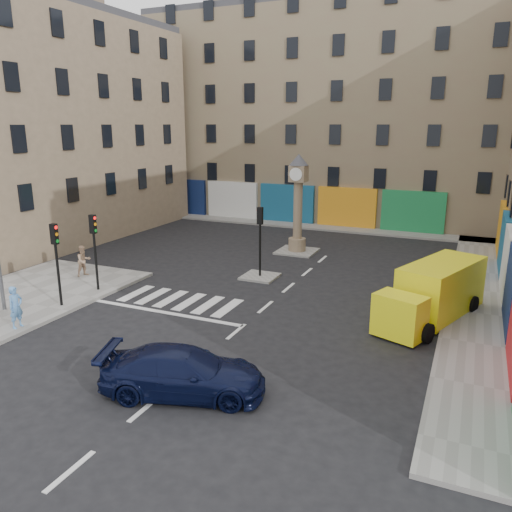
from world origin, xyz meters
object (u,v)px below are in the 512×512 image
Objects in this scene: navy_sedan at (183,372)px; pedestrian_tan at (84,261)px; yellow_van at (434,293)px; clock_pillar at (298,197)px; pedestrian_blue at (16,307)px; traffic_light_island at (260,230)px; traffic_light_left_near at (56,252)px; traffic_light_left_far at (94,240)px.

navy_sedan is 13.69m from pedestrian_tan.
yellow_van is at bearing -51.77° from navy_sedan.
pedestrian_blue is at bearing -110.09° from clock_pillar.
traffic_light_island is 12.30m from navy_sedan.
pedestrian_blue is (0.30, -2.61, -1.62)m from traffic_light_left_near.
clock_pillar is 17.65m from pedestrian_blue.
traffic_light_left_far is 5.27m from pedestrian_blue.
yellow_van is 3.93× the size of pedestrian_blue.
traffic_light_island is (6.30, 5.40, -0.03)m from traffic_light_left_far.
navy_sedan is (2.60, -17.87, -2.82)m from clock_pillar.
yellow_van is 16.99m from pedestrian_blue.
yellow_van is (8.98, -8.39, -2.39)m from clock_pillar.
traffic_light_left_near reaches higher than yellow_van.
traffic_light_left_far is at bearing -139.40° from traffic_light_island.
yellow_van is at bearing 11.13° from traffic_light_left_far.
traffic_light_island reaches higher than pedestrian_blue.
clock_pillar is at bearing -22.57° from pedestrian_tan.
navy_sedan is 0.75× the size of yellow_van.
pedestrian_tan is at bearing 119.42° from traffic_light_left_near.
traffic_light_island is at bearing -174.38° from yellow_van.
pedestrian_blue is (-6.00, -16.40, -2.55)m from clock_pillar.
navy_sedan is 8.73m from pedestrian_blue.
traffic_light_left_near is 0.55× the size of yellow_van.
pedestrian_tan is (-11.11, 7.99, 0.25)m from navy_sedan.
clock_pillar is at bearing 157.49° from yellow_van.
yellow_van is at bearing -14.93° from traffic_light_island.
clock_pillar is at bearing -19.07° from pedestrian_blue.
traffic_light_left_far is 0.74× the size of navy_sedan.
traffic_light_island is 9.40m from yellow_van.
traffic_light_island is 12.12m from pedestrian_blue.
pedestrian_blue is at bearing -119.96° from traffic_light_island.
traffic_light_left_far reaches higher than pedestrian_tan.
clock_pillar is 13.29m from pedestrian_tan.
traffic_light_left_near reaches higher than pedestrian_blue.
traffic_light_left_near reaches higher than traffic_light_island.
yellow_van is (6.38, 9.48, 0.44)m from navy_sedan.
traffic_light_island is at bearing -47.31° from pedestrian_tan.
traffic_light_island is 0.61× the size of clock_pillar.
traffic_light_island is 2.25× the size of pedestrian_tan.
traffic_light_left_near reaches higher than navy_sedan.
traffic_light_island is (6.30, 7.80, -0.03)m from traffic_light_left_near.
clock_pillar reaches higher than yellow_van.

